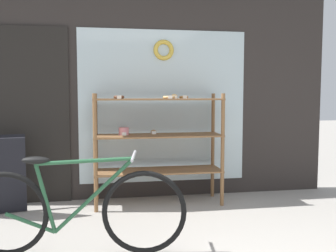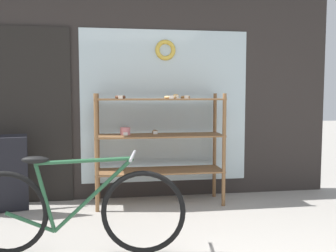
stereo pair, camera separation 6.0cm
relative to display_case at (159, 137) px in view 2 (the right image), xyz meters
name	(u,v)px [view 2 (the right image)]	position (x,y,z in m)	size (l,w,h in m)	color
storefront_facade	(146,58)	(-0.12, 0.36, 0.95)	(4.71, 0.13, 3.62)	#2D2826
display_case	(159,137)	(0.00, 0.00, 0.00)	(1.50, 0.44, 1.31)	brown
bicycle	(74,210)	(-0.86, -1.30, -0.44)	(1.80, 0.46, 0.82)	black
sandwich_board	(3,174)	(-1.73, -0.09, -0.38)	(0.57, 0.47, 0.85)	black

